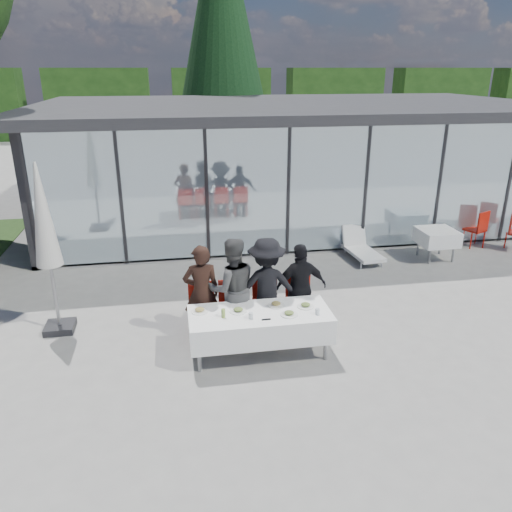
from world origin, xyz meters
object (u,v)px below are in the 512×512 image
at_px(market_umbrella, 44,226).
at_px(lounger, 360,247).
at_px(diner_chair_d, 299,300).
at_px(conifer_tree, 221,22).
at_px(diner_a, 202,293).
at_px(plate_c, 276,304).
at_px(diner_chair_c, 266,303).
at_px(plate_a, 200,310).
at_px(diner_chair_a, 202,308).
at_px(diner_c, 266,287).
at_px(dining_table, 260,324).
at_px(plate_d, 306,305).
at_px(juice_bottle, 223,313).
at_px(diner_d, 300,288).
at_px(plate_b, 238,310).
at_px(diner_chair_b, 232,305).
at_px(diner_b, 232,288).
at_px(plate_extra, 289,314).
at_px(folded_eyeglasses, 266,319).
at_px(spare_table_right, 437,237).
at_px(spare_chair_b, 478,227).

height_order(market_umbrella, lounger, market_umbrella).
xyz_separation_m(diner_chair_d, conifer_tree, (0.11, 12.63, 5.45)).
xyz_separation_m(diner_a, plate_c, (1.17, -0.50, -0.07)).
bearing_deg(diner_chair_c, plate_a, -154.50).
height_order(diner_chair_a, diner_c, diner_c).
bearing_deg(diner_chair_c, conifer_tree, 86.77).
distance_m(dining_table, plate_c, 0.43).
height_order(plate_c, plate_d, same).
bearing_deg(diner_a, juice_bottle, 109.92).
height_order(dining_table, diner_d, diner_d).
bearing_deg(plate_c, plate_b, -170.46).
relative_size(diner_chair_b, plate_b, 3.53).
distance_m(plate_c, market_umbrella, 4.03).
bearing_deg(dining_table, diner_chair_a, 139.21).
bearing_deg(diner_chair_a, juice_bottle, -71.00).
distance_m(diner_chair_b, conifer_tree, 13.82).
height_order(diner_b, conifer_tree, conifer_tree).
bearing_deg(conifer_tree, diner_d, -90.51).
bearing_deg(diner_chair_b, plate_c, -40.31).
relative_size(diner_chair_c, conifer_tree, 0.09).
xyz_separation_m(diner_b, diner_d, (1.19, 0.00, -0.09)).
distance_m(plate_extra, juice_bottle, 1.03).
distance_m(plate_a, plate_d, 1.71).
height_order(plate_b, folded_eyeglasses, plate_b).
height_order(dining_table, lounger, dining_table).
bearing_deg(diner_a, spare_table_right, -154.54).
bearing_deg(lounger, diner_a, -141.45).
bearing_deg(folded_eyeglasses, diner_chair_b, 111.74).
xyz_separation_m(plate_b, plate_c, (0.64, 0.11, 0.00)).
bearing_deg(dining_table, diner_d, 39.21).
bearing_deg(diner_d, conifer_tree, -96.00).
relative_size(diner_c, plate_c, 6.32).
relative_size(diner_chair_b, juice_bottle, 6.95).
height_order(diner_c, plate_extra, diner_c).
bearing_deg(spare_chair_b, plate_d, -144.53).
relative_size(juice_bottle, spare_table_right, 0.16).
relative_size(plate_c, lounger, 0.20).
distance_m(folded_eyeglasses, spare_table_right, 6.24).
distance_m(spare_table_right, conifer_tree, 11.94).
distance_m(dining_table, plate_a, 0.98).
xyz_separation_m(diner_chair_a, lounger, (4.09, 3.20, -0.28)).
xyz_separation_m(plate_b, folded_eyeglasses, (0.39, -0.35, -0.02)).
relative_size(diner_chair_d, market_umbrella, 0.33).
bearing_deg(diner_c, diner_b, 3.41).
distance_m(diner_a, spare_chair_b, 8.12).
bearing_deg(lounger, spare_table_right, -12.71).
height_order(dining_table, plate_b, plate_b).
height_order(diner_b, plate_a, diner_b).
bearing_deg(diner_chair_c, spare_chair_b, 28.51).
relative_size(diner_chair_d, spare_chair_b, 1.00).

